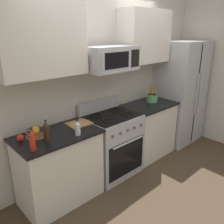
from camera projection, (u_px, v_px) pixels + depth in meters
name	position (u px, v px, depth m)	size (l,w,h in m)	color
ground_plane	(146.00, 192.00, 3.16)	(16.00, 16.00, 0.00)	#473828
wall_back	(94.00, 85.00, 3.46)	(8.00, 0.10, 2.60)	beige
counter_left	(59.00, 168.00, 2.91)	(1.00, 0.61, 0.91)	silver
range_oven	(112.00, 144.00, 3.48)	(0.76, 0.65, 1.09)	#B2B5BA
counter_right	(148.00, 129.00, 4.03)	(0.91, 0.61, 0.91)	silver
refrigerator	(180.00, 93.00, 4.44)	(0.85, 0.72, 1.89)	#B2B5BA
microwave	(110.00, 59.00, 3.09)	(0.74, 0.44, 0.32)	#B2B5BA
upper_cabinets_left	(41.00, 40.00, 2.51)	(0.99, 0.34, 0.79)	silver
upper_cabinets_right	(145.00, 37.00, 3.63)	(0.90, 0.34, 0.79)	silver
utensil_crock	(152.00, 98.00, 3.98)	(0.19, 0.19, 0.31)	#59AD66
fruit_basket	(35.00, 132.00, 2.69)	(0.23, 0.23, 0.11)	brown
apple_loose	(20.00, 138.00, 2.57)	(0.08, 0.08, 0.08)	red
cutting_board	(79.00, 123.00, 3.05)	(0.30, 0.24, 0.02)	tan
bottle_vinegar	(78.00, 128.00, 2.71)	(0.06, 0.06, 0.19)	silver
bottle_soy	(47.00, 132.00, 2.54)	(0.07, 0.07, 0.25)	#382314
bottle_hot_sauce	(32.00, 140.00, 2.35)	(0.06, 0.06, 0.24)	red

